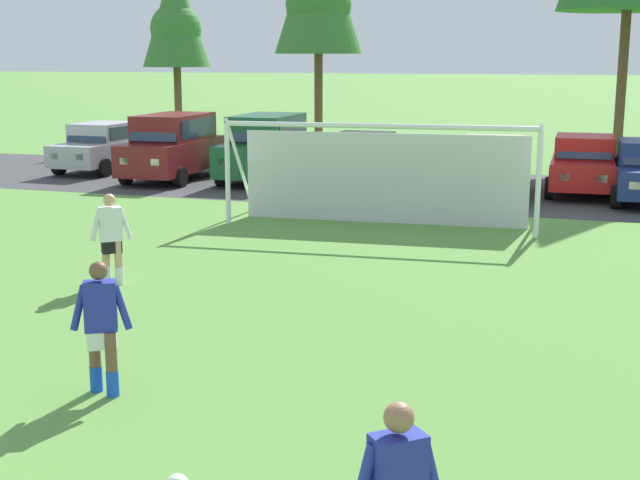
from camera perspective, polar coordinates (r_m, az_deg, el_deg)
name	(u,v)px	position (r m, az deg, el deg)	size (l,w,h in m)	color
ground_plane	(314,236)	(19.69, -0.42, 0.24)	(400.00, 400.00, 0.00)	#598C3D
parking_lot_strip	(396,186)	(27.48, 5.03, 3.54)	(52.00, 8.40, 0.01)	#3D3D3F
soccer_goal	(382,171)	(20.99, 4.11, 4.51)	(7.54, 2.48, 2.57)	white
player_midfield_center	(102,328)	(10.69, -14.17, -5.65)	(0.72, 0.40, 1.64)	brown
player_winger_left	(111,239)	(15.81, -13.56, 0.05)	(0.66, 0.49, 1.64)	tan
parked_car_slot_far_left	(102,147)	(31.88, -14.12, 5.96)	(2.09, 4.23, 1.72)	#B2B2BC
parked_car_slot_left	(173,146)	(29.14, -9.66, 6.09)	(2.26, 4.66, 2.16)	maroon
parked_car_slot_center_left	(266,147)	(28.50, -3.58, 6.10)	(2.20, 4.63, 2.16)	#194C2D
parked_car_slot_center	(360,161)	(26.60, 2.67, 5.19)	(2.07, 4.22, 1.72)	black
parked_car_slot_center_right	(492,167)	(25.78, 11.23, 4.76)	(2.24, 4.31, 1.72)	tan
parked_car_slot_right	(584,164)	(26.93, 16.94, 4.77)	(2.11, 4.24, 1.72)	red
tree_left_edge	(175,17)	(42.47, -9.48, 14.25)	(3.19, 3.19, 8.51)	brown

